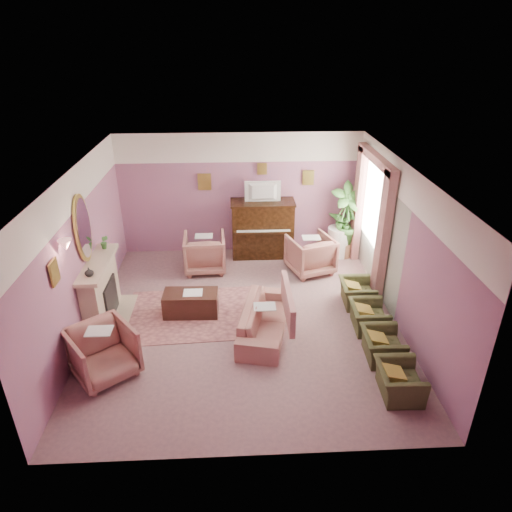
{
  "coord_description": "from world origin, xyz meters",
  "views": [
    {
      "loc": [
        -0.15,
        -7.0,
        4.81
      ],
      "look_at": [
        0.23,
        0.4,
        1.1
      ],
      "focal_mm": 32.0,
      "sensor_mm": 36.0,
      "label": 1
    }
  ],
  "objects_px": {
    "olive_chair_a": "(399,377)",
    "olive_chair_b": "(382,342)",
    "olive_chair_d": "(357,289)",
    "piano": "(263,229)",
    "floral_armchair_left": "(205,251)",
    "olive_chair_c": "(369,313)",
    "television": "(263,191)",
    "side_table": "(339,242)",
    "coffee_table": "(191,303)",
    "sofa": "(265,314)",
    "floral_armchair_front": "(103,350)",
    "floral_armchair_right": "(310,253)"
  },
  "relations": [
    {
      "from": "piano",
      "to": "floral_armchair_left",
      "type": "distance_m",
      "value": 1.49
    },
    {
      "from": "olive_chair_c",
      "to": "side_table",
      "type": "bearing_deg",
      "value": 88.17
    },
    {
      "from": "television",
      "to": "olive_chair_b",
      "type": "height_order",
      "value": "television"
    },
    {
      "from": "piano",
      "to": "floral_armchair_left",
      "type": "height_order",
      "value": "piano"
    },
    {
      "from": "side_table",
      "to": "piano",
      "type": "bearing_deg",
      "value": 176.06
    },
    {
      "from": "piano",
      "to": "olive_chair_c",
      "type": "xyz_separation_m",
      "value": [
        1.68,
        -3.06,
        -0.33
      ]
    },
    {
      "from": "coffee_table",
      "to": "olive_chair_c",
      "type": "bearing_deg",
      "value": -11.21
    },
    {
      "from": "olive_chair_b",
      "to": "olive_chair_d",
      "type": "relative_size",
      "value": 1.0
    },
    {
      "from": "coffee_table",
      "to": "olive_chair_b",
      "type": "distance_m",
      "value": 3.49
    },
    {
      "from": "floral_armchair_right",
      "to": "olive_chair_a",
      "type": "bearing_deg",
      "value": -79.74
    },
    {
      "from": "olive_chair_d",
      "to": "side_table",
      "type": "bearing_deg",
      "value": 87.46
    },
    {
      "from": "floral_armchair_right",
      "to": "olive_chair_b",
      "type": "height_order",
      "value": "floral_armchair_right"
    },
    {
      "from": "olive_chair_a",
      "to": "olive_chair_b",
      "type": "bearing_deg",
      "value": 90.0
    },
    {
      "from": "olive_chair_c",
      "to": "side_table",
      "type": "relative_size",
      "value": 1.04
    },
    {
      "from": "floral_armchair_left",
      "to": "television",
      "type": "bearing_deg",
      "value": 25.54
    },
    {
      "from": "television",
      "to": "sofa",
      "type": "distance_m",
      "value": 3.27
    },
    {
      "from": "side_table",
      "to": "television",
      "type": "bearing_deg",
      "value": 177.67
    },
    {
      "from": "olive_chair_b",
      "to": "olive_chair_c",
      "type": "xyz_separation_m",
      "value": [
        0.0,
        0.82,
        0.0
      ]
    },
    {
      "from": "coffee_table",
      "to": "olive_chair_b",
      "type": "relative_size",
      "value": 1.37
    },
    {
      "from": "television",
      "to": "olive_chair_b",
      "type": "distance_m",
      "value": 4.38
    },
    {
      "from": "television",
      "to": "coffee_table",
      "type": "relative_size",
      "value": 0.8
    },
    {
      "from": "floral_armchair_front",
      "to": "olive_chair_b",
      "type": "xyz_separation_m",
      "value": [
        4.36,
        0.17,
        -0.14
      ]
    },
    {
      "from": "olive_chair_c",
      "to": "television",
      "type": "bearing_deg",
      "value": 119.18
    },
    {
      "from": "floral_armchair_right",
      "to": "olive_chair_d",
      "type": "distance_m",
      "value": 1.54
    },
    {
      "from": "olive_chair_a",
      "to": "olive_chair_b",
      "type": "relative_size",
      "value": 1.0
    },
    {
      "from": "olive_chair_b",
      "to": "side_table",
      "type": "relative_size",
      "value": 1.04
    },
    {
      "from": "floral_armchair_left",
      "to": "olive_chair_a",
      "type": "xyz_separation_m",
      "value": [
        2.99,
        -4.02,
        -0.14
      ]
    },
    {
      "from": "coffee_table",
      "to": "side_table",
      "type": "bearing_deg",
      "value": 35.28
    },
    {
      "from": "piano",
      "to": "television",
      "type": "distance_m",
      "value": 0.95
    },
    {
      "from": "coffee_table",
      "to": "floral_armchair_front",
      "type": "relative_size",
      "value": 1.1
    },
    {
      "from": "floral_armchair_front",
      "to": "olive_chair_d",
      "type": "bearing_deg",
      "value": 22.55
    },
    {
      "from": "television",
      "to": "olive_chair_b",
      "type": "xyz_separation_m",
      "value": [
        1.68,
        -3.83,
        -1.28
      ]
    },
    {
      "from": "piano",
      "to": "olive_chair_b",
      "type": "relative_size",
      "value": 1.92
    },
    {
      "from": "coffee_table",
      "to": "olive_chair_a",
      "type": "height_order",
      "value": "olive_chair_a"
    },
    {
      "from": "floral_armchair_left",
      "to": "olive_chair_d",
      "type": "distance_m",
      "value": 3.38
    },
    {
      "from": "olive_chair_a",
      "to": "television",
      "type": "bearing_deg",
      "value": 109.87
    },
    {
      "from": "side_table",
      "to": "floral_armchair_front",
      "type": "bearing_deg",
      "value": -138.59
    },
    {
      "from": "television",
      "to": "side_table",
      "type": "height_order",
      "value": "television"
    },
    {
      "from": "olive_chair_b",
      "to": "olive_chair_d",
      "type": "bearing_deg",
      "value": 90.0
    },
    {
      "from": "piano",
      "to": "olive_chair_d",
      "type": "xyz_separation_m",
      "value": [
        1.68,
        -2.24,
        -0.33
      ]
    },
    {
      "from": "floral_armchair_left",
      "to": "olive_chair_c",
      "type": "relative_size",
      "value": 1.25
    },
    {
      "from": "coffee_table",
      "to": "floral_armchair_left",
      "type": "distance_m",
      "value": 1.78
    },
    {
      "from": "sofa",
      "to": "olive_chair_c",
      "type": "bearing_deg",
      "value": 0.54
    },
    {
      "from": "olive_chair_d",
      "to": "olive_chair_c",
      "type": "bearing_deg",
      "value": -90.0
    },
    {
      "from": "television",
      "to": "sofa",
      "type": "bearing_deg",
      "value": -93.01
    },
    {
      "from": "floral_armchair_left",
      "to": "olive_chair_a",
      "type": "relative_size",
      "value": 1.25
    },
    {
      "from": "piano",
      "to": "coffee_table",
      "type": "xyz_separation_m",
      "value": [
        -1.49,
        -2.43,
        -0.43
      ]
    },
    {
      "from": "olive_chair_a",
      "to": "olive_chair_c",
      "type": "xyz_separation_m",
      "value": [
        0.0,
        1.64,
        0.0
      ]
    },
    {
      "from": "olive_chair_a",
      "to": "olive_chair_b",
      "type": "distance_m",
      "value": 0.82
    },
    {
      "from": "coffee_table",
      "to": "floral_armchair_left",
      "type": "relative_size",
      "value": 1.1
    }
  ]
}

